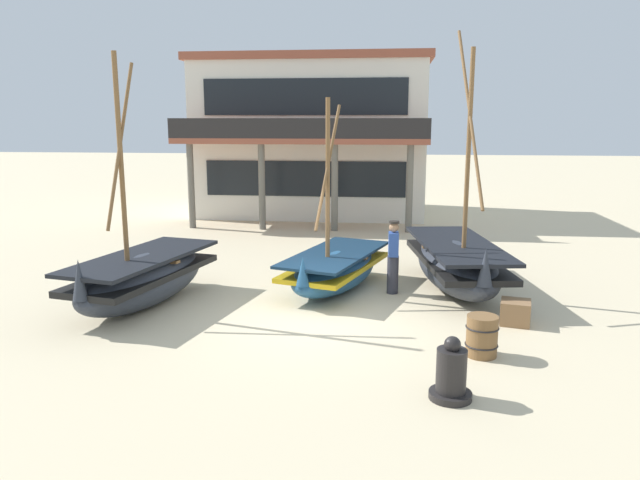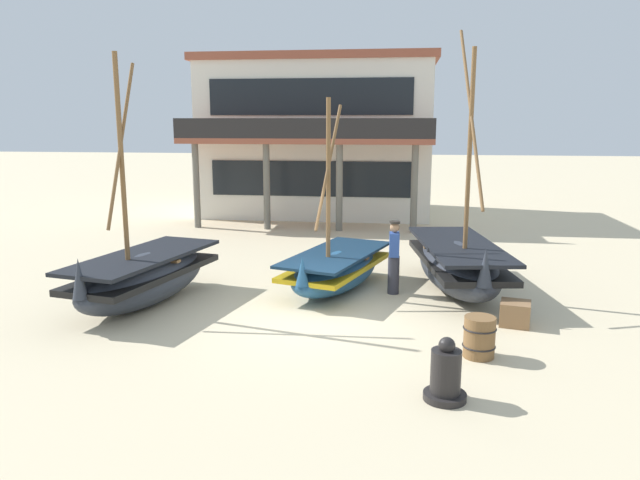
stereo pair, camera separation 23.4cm
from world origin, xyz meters
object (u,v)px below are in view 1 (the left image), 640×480
(wooden_barrel, at_px, (482,336))
(cargo_crate, at_px, (515,312))
(fishing_boat_centre_large, at_px, (457,263))
(capstan_winch, at_px, (451,374))
(fishing_boat_near_left, at_px, (143,277))
(fishing_boat_far_right, at_px, (335,269))
(harbor_building_main, at_px, (314,136))
(fisherman_by_hull, at_px, (393,258))

(wooden_barrel, distance_m, cargo_crate, 1.95)
(fishing_boat_centre_large, relative_size, capstan_winch, 6.35)
(fishing_boat_near_left, relative_size, fishing_boat_centre_large, 0.88)
(cargo_crate, bearing_deg, wooden_barrel, -117.46)
(fishing_boat_near_left, distance_m, capstan_winch, 7.16)
(fishing_boat_centre_large, height_order, capstan_winch, fishing_boat_centre_large)
(fishing_boat_far_right, relative_size, wooden_barrel, 6.27)
(capstan_winch, bearing_deg, cargo_crate, 65.20)
(capstan_winch, bearing_deg, fishing_boat_near_left, 148.70)
(capstan_winch, xyz_separation_m, wooden_barrel, (0.67, 1.67, -0.02))
(fishing_boat_centre_large, xyz_separation_m, fishing_boat_far_right, (-2.83, -0.34, -0.13))
(wooden_barrel, xyz_separation_m, harbor_building_main, (-4.84, 15.84, 2.89))
(fishing_boat_near_left, relative_size, fisherman_by_hull, 3.09)
(cargo_crate, xyz_separation_m, harbor_building_main, (-5.73, 14.12, 3.01))
(wooden_barrel, distance_m, harbor_building_main, 16.82)
(fishing_boat_centre_large, height_order, harbor_building_main, harbor_building_main)
(harbor_building_main, bearing_deg, fishing_boat_near_left, -98.02)
(fishing_boat_far_right, xyz_separation_m, cargo_crate, (3.71, -2.01, -0.27))
(capstan_winch, height_order, wooden_barrel, capstan_winch)
(fisherman_by_hull, distance_m, capstan_winch, 5.33)
(fisherman_by_hull, height_order, wooden_barrel, fisherman_by_hull)
(fishing_boat_near_left, relative_size, fishing_boat_far_right, 1.19)
(cargo_crate, bearing_deg, fisherman_by_hull, 141.87)
(fishing_boat_near_left, distance_m, cargo_crate, 7.70)
(capstan_winch, relative_size, harbor_building_main, 0.10)
(fishing_boat_centre_large, distance_m, fishing_boat_far_right, 2.85)
(fisherman_by_hull, bearing_deg, cargo_crate, -38.13)
(cargo_crate, bearing_deg, fishing_boat_far_right, 151.55)
(fishing_boat_centre_large, relative_size, cargo_crate, 10.60)
(fishing_boat_near_left, distance_m, fisherman_by_hull, 5.53)
(fishing_boat_far_right, xyz_separation_m, wooden_barrel, (2.82, -3.74, -0.15))
(fishing_boat_centre_large, xyz_separation_m, cargo_crate, (0.89, -2.35, -0.40))
(fisherman_by_hull, bearing_deg, wooden_barrel, -67.66)
(fishing_boat_near_left, xyz_separation_m, cargo_crate, (7.68, -0.32, -0.39))
(fishing_boat_far_right, xyz_separation_m, capstan_winch, (2.15, -5.41, -0.13))
(fishing_boat_centre_large, relative_size, fishing_boat_far_right, 1.35)
(fisherman_by_hull, bearing_deg, fishing_boat_centre_large, 18.52)
(fishing_boat_near_left, relative_size, capstan_winch, 5.59)
(capstan_winch, xyz_separation_m, harbor_building_main, (-4.17, 17.51, 2.88))
(fishing_boat_near_left, bearing_deg, cargo_crate, -2.40)
(fisherman_by_hull, height_order, capstan_winch, fisherman_by_hull)
(capstan_winch, bearing_deg, fishing_boat_far_right, 111.65)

